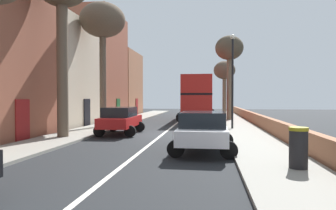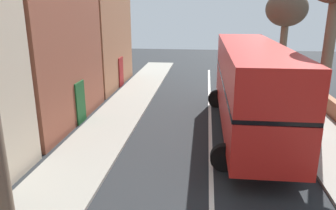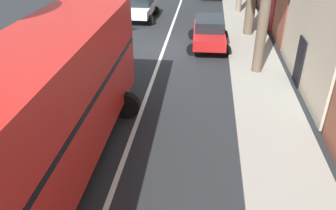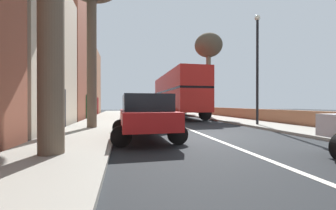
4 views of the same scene
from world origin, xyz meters
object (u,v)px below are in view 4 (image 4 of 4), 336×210
parked_car_red_left_3 (145,114)px  street_tree_right_1 (185,73)px  lamppost_right (257,60)px  double_decker_bus (177,93)px  street_tree_right_5 (208,48)px

parked_car_red_left_3 → street_tree_right_1: size_ratio=0.67×
street_tree_right_1 → lamppost_right: bearing=-91.0°
double_decker_bus → street_tree_right_1: size_ratio=1.76×
street_tree_right_5 → lamppost_right: bearing=-92.2°
double_decker_bus → parked_car_red_left_3: size_ratio=2.61×
lamppost_right → street_tree_right_5: bearing=87.8°
street_tree_right_1 → street_tree_right_5: street_tree_right_5 is taller
parked_car_red_left_3 → street_tree_right_1: 21.07m
double_decker_bus → lamppost_right: bearing=-73.4°
street_tree_right_5 → lamppost_right: street_tree_right_5 is taller
double_decker_bus → street_tree_right_5: (2.91, -0.61, 4.25)m
street_tree_right_5 → street_tree_right_1: bearing=90.2°
street_tree_right_1 → street_tree_right_5: bearing=-89.8°
street_tree_right_1 → lamppost_right: size_ratio=1.03×
double_decker_bus → street_tree_right_1: bearing=68.5°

